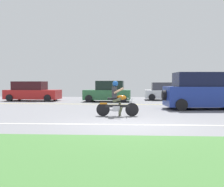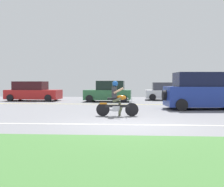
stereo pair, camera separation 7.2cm
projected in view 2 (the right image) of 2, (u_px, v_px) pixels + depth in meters
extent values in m
cube|color=slate|center=(129.00, 115.00, 12.36)|extent=(56.00, 30.00, 0.04)
cube|color=#3D6B33|center=(129.00, 156.00, 5.28)|extent=(56.00, 3.80, 0.06)
cube|color=silver|center=(129.00, 125.00, 9.38)|extent=(50.40, 0.12, 0.01)
cube|color=yellow|center=(129.00, 104.00, 18.20)|extent=(50.40, 0.12, 0.01)
cylinder|color=black|center=(132.00, 110.00, 11.71)|extent=(0.60, 0.10, 0.60)
cylinder|color=black|center=(103.00, 109.00, 11.78)|extent=(0.60, 0.10, 0.60)
cylinder|color=#B7BAC1|center=(130.00, 104.00, 11.71)|extent=(0.27, 0.05, 0.52)
cube|color=black|center=(117.00, 106.00, 11.74)|extent=(1.09, 0.11, 0.12)
cube|color=#B7BAC1|center=(116.00, 109.00, 11.75)|extent=(0.32, 0.20, 0.24)
ellipsoid|color=#B76614|center=(121.00, 98.00, 11.72)|extent=(0.44, 0.24, 0.22)
cube|color=black|center=(113.00, 99.00, 11.74)|extent=(0.48, 0.23, 0.10)
cube|color=#B76614|center=(103.00, 103.00, 11.77)|extent=(0.32, 0.16, 0.06)
cylinder|color=#B7BAC1|center=(128.00, 99.00, 11.70)|extent=(0.04, 0.62, 0.04)
sphere|color=#B7BAC1|center=(130.00, 101.00, 11.70)|extent=(0.14, 0.14, 0.14)
cylinder|color=#B7BAC1|center=(111.00, 110.00, 11.88)|extent=(0.50, 0.08, 0.07)
cube|color=#2D2D33|center=(114.00, 92.00, 11.72)|extent=(0.22, 0.32, 0.50)
sphere|color=#194C9E|center=(115.00, 84.00, 11.70)|extent=(0.26, 0.26, 0.26)
cylinder|color=#51563D|center=(117.00, 100.00, 11.63)|extent=(0.40, 0.13, 0.25)
cylinder|color=#51563D|center=(117.00, 100.00, 11.83)|extent=(0.40, 0.13, 0.25)
cylinder|color=#51563D|center=(120.00, 109.00, 11.88)|extent=(0.11, 0.11, 0.61)
cylinder|color=#51563D|center=(120.00, 110.00, 11.62)|extent=(0.20, 0.11, 0.34)
cylinder|color=tan|center=(119.00, 91.00, 11.51)|extent=(0.45, 0.10, 0.28)
cylinder|color=tan|center=(119.00, 90.00, 11.91)|extent=(0.45, 0.10, 0.28)
cube|color=navy|center=(205.00, 96.00, 14.88)|extent=(4.58, 2.20, 1.10)
cube|color=black|center=(204.00, 79.00, 14.84)|extent=(3.32, 1.85, 0.80)
cylinder|color=black|center=(182.00, 105.00, 13.94)|extent=(0.65, 0.27, 0.64)
cylinder|color=black|center=(173.00, 102.00, 15.82)|extent=(0.65, 0.27, 0.64)
cylinder|color=black|center=(164.00, 95.00, 14.85)|extent=(0.24, 0.59, 0.58)
cube|color=#AD1E1E|center=(34.00, 94.00, 21.77)|extent=(4.54, 2.03, 0.75)
cube|color=#351116|center=(30.00, 86.00, 21.78)|extent=(2.67, 1.65, 0.69)
cylinder|color=black|center=(10.00, 98.00, 21.15)|extent=(0.57, 0.22, 0.56)
cylinder|color=black|center=(48.00, 98.00, 20.72)|extent=(0.57, 0.22, 0.56)
cylinder|color=black|center=(20.00, 97.00, 22.85)|extent=(0.57, 0.22, 0.56)
cylinder|color=black|center=(56.00, 97.00, 22.41)|extent=(0.57, 0.22, 0.56)
cube|color=#2D663D|center=(108.00, 95.00, 20.79)|extent=(3.72, 1.84, 0.77)
cube|color=black|center=(111.00, 85.00, 20.73)|extent=(2.18, 1.54, 0.71)
cylinder|color=black|center=(125.00, 98.00, 21.48)|extent=(0.57, 0.21, 0.56)
cylinder|color=black|center=(93.00, 97.00, 21.77)|extent=(0.57, 0.21, 0.56)
cylinder|color=black|center=(124.00, 99.00, 19.82)|extent=(0.57, 0.21, 0.56)
cylinder|color=black|center=(89.00, 99.00, 20.11)|extent=(0.57, 0.21, 0.56)
cube|color=silver|center=(168.00, 94.00, 22.67)|extent=(3.90, 1.93, 0.71)
cube|color=#414147|center=(166.00, 86.00, 22.67)|extent=(2.27, 1.63, 0.65)
cylinder|color=black|center=(153.00, 97.00, 21.91)|extent=(0.57, 0.20, 0.56)
cylinder|color=black|center=(186.00, 97.00, 21.65)|extent=(0.57, 0.20, 0.56)
cylinder|color=black|center=(151.00, 96.00, 23.72)|extent=(0.57, 0.20, 0.56)
cylinder|color=black|center=(183.00, 96.00, 23.46)|extent=(0.57, 0.20, 0.56)
cube|color=#8C939E|center=(221.00, 94.00, 22.48)|extent=(4.26, 1.82, 0.76)
cube|color=#2D2F36|center=(218.00, 85.00, 22.47)|extent=(2.47, 1.56, 0.70)
cylinder|color=black|center=(206.00, 97.00, 21.70)|extent=(0.56, 0.18, 0.56)
cylinder|color=black|center=(200.00, 96.00, 23.49)|extent=(0.56, 0.18, 0.56)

